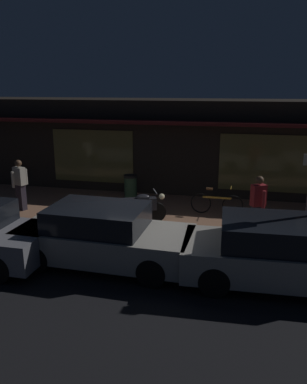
{
  "coord_description": "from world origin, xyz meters",
  "views": [
    {
      "loc": [
        2.35,
        -8.79,
        4.13
      ],
      "look_at": [
        -0.22,
        2.4,
        0.95
      ],
      "focal_mm": 36.19,
      "sensor_mm": 36.0,
      "label": 1
    }
  ],
  "objects_px": {
    "person_photographer": "(20,184)",
    "parked_car_far": "(103,236)",
    "motorcycle": "(139,207)",
    "bicycle_parked": "(217,203)",
    "trash_bin": "(131,188)",
    "person_bystander": "(258,205)",
    "parked_car_across": "(278,253)"
  },
  "relations": [
    {
      "from": "parked_car_far",
      "to": "parked_car_across",
      "type": "height_order",
      "value": "same"
    },
    {
      "from": "person_photographer",
      "to": "parked_car_far",
      "type": "xyz_separation_m",
      "value": [
        3.89,
        -2.89,
        -0.32
      ]
    },
    {
      "from": "bicycle_parked",
      "to": "parked_car_across",
      "type": "height_order",
      "value": "parked_car_across"
    },
    {
      "from": "motorcycle",
      "to": "parked_car_across",
      "type": "xyz_separation_m",
      "value": [
        3.76,
        -2.61,
        0.06
      ]
    },
    {
      "from": "trash_bin",
      "to": "parked_car_across",
      "type": "bearing_deg",
      "value": -45.81
    },
    {
      "from": "person_bystander",
      "to": "parked_car_across",
      "type": "xyz_separation_m",
      "value": [
        0.37,
        -2.36,
        -0.32
      ]
    },
    {
      "from": "bicycle_parked",
      "to": "trash_bin",
      "type": "height_order",
      "value": "trash_bin"
    },
    {
      "from": "person_photographer",
      "to": "person_bystander",
      "type": "xyz_separation_m",
      "value": [
        7.48,
        -0.61,
        0.0
      ]
    },
    {
      "from": "motorcycle",
      "to": "trash_bin",
      "type": "height_order",
      "value": "motorcycle"
    },
    {
      "from": "motorcycle",
      "to": "bicycle_parked",
      "type": "relative_size",
      "value": 0.97
    },
    {
      "from": "bicycle_parked",
      "to": "person_photographer",
      "type": "distance_m",
      "value": 6.39
    },
    {
      "from": "bicycle_parked",
      "to": "parked_car_far",
      "type": "bearing_deg",
      "value": -121.89
    },
    {
      "from": "person_bystander",
      "to": "trash_bin",
      "type": "height_order",
      "value": "person_bystander"
    },
    {
      "from": "person_bystander",
      "to": "parked_car_far",
      "type": "height_order",
      "value": "person_bystander"
    },
    {
      "from": "motorcycle",
      "to": "person_bystander",
      "type": "xyz_separation_m",
      "value": [
        3.38,
        -0.26,
        0.38
      ]
    },
    {
      "from": "parked_car_far",
      "to": "trash_bin",
      "type": "bearing_deg",
      "value": 98.26
    },
    {
      "from": "person_photographer",
      "to": "parked_car_far",
      "type": "bearing_deg",
      "value": -36.6
    },
    {
      "from": "person_bystander",
      "to": "parked_car_across",
      "type": "distance_m",
      "value": 2.41
    },
    {
      "from": "bicycle_parked",
      "to": "parked_car_across",
      "type": "distance_m",
      "value": 4.24
    },
    {
      "from": "motorcycle",
      "to": "person_photographer",
      "type": "bearing_deg",
      "value": 175.07
    },
    {
      "from": "person_bystander",
      "to": "trash_bin",
      "type": "bearing_deg",
      "value": 150.48
    },
    {
      "from": "motorcycle",
      "to": "person_photographer",
      "type": "xyz_separation_m",
      "value": [
        -4.1,
        0.35,
        0.38
      ]
    },
    {
      "from": "person_photographer",
      "to": "trash_bin",
      "type": "distance_m",
      "value": 3.71
    },
    {
      "from": "bicycle_parked",
      "to": "motorcycle",
      "type": "bearing_deg",
      "value": -149.02
    },
    {
      "from": "person_photographer",
      "to": "parked_car_far",
      "type": "relative_size",
      "value": 0.4
    },
    {
      "from": "bicycle_parked",
      "to": "parked_car_far",
      "type": "height_order",
      "value": "parked_car_far"
    },
    {
      "from": "person_photographer",
      "to": "parked_car_far",
      "type": "distance_m",
      "value": 4.86
    },
    {
      "from": "person_photographer",
      "to": "parked_car_far",
      "type": "height_order",
      "value": "person_photographer"
    },
    {
      "from": "motorcycle",
      "to": "parked_car_far",
      "type": "xyz_separation_m",
      "value": [
        -0.2,
        -2.54,
        0.06
      ]
    },
    {
      "from": "person_photographer",
      "to": "trash_bin",
      "type": "relative_size",
      "value": 1.8
    },
    {
      "from": "parked_car_far",
      "to": "person_bystander",
      "type": "bearing_deg",
      "value": 32.47
    },
    {
      "from": "person_photographer",
      "to": "parked_car_across",
      "type": "relative_size",
      "value": 0.4
    }
  ]
}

